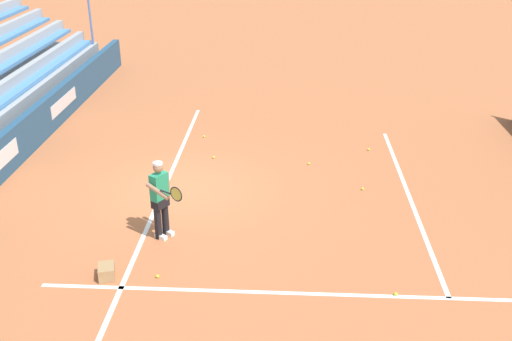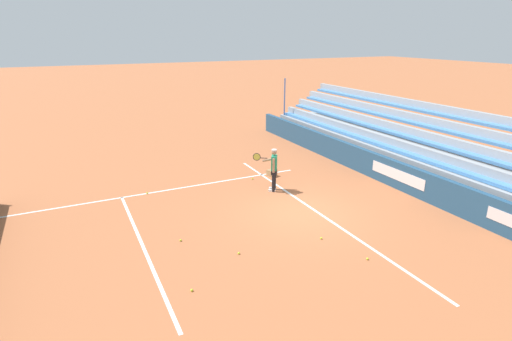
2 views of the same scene
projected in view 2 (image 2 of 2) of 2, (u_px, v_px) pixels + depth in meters
The scene contains 15 objects.
ground_plane at pixel (301, 212), 14.07m from camera, with size 160.00×160.00×0.00m, color #B7663D.
court_baseline_white at pixel (313, 209), 14.28m from camera, with size 12.00×0.10×0.01m, color white.
court_sideline_white at pixel (161, 191), 15.92m from camera, with size 0.10×12.00×0.01m, color white.
court_service_line_white at pixel (143, 246), 11.80m from camera, with size 8.22×0.10×0.01m, color white.
back_wall_sponsor_board at pixel (403, 177), 15.85m from camera, with size 23.42×0.25×1.10m.
bleacher_stand at pixel (443, 165), 16.71m from camera, with size 22.25×3.20×3.40m.
tennis_player at pixel (273, 169), 15.71m from camera, with size 0.94×0.84×1.71m.
ball_box_cardboard at pixel (272, 173), 17.62m from camera, with size 0.40×0.30×0.26m, color #A87F51.
tennis_ball_far_left at pixel (239, 253), 11.35m from camera, with size 0.07×0.07×0.07m, color #CCE533.
tennis_ball_by_box at pixel (321, 238), 12.18m from camera, with size 0.07×0.07×0.07m, color #CCE533.
tennis_ball_midcourt at pixel (181, 240), 12.06m from camera, with size 0.07×0.07×0.07m, color #CCE533.
tennis_ball_stray_back at pixel (367, 259), 11.06m from camera, with size 0.07×0.07×0.07m, color #CCE533.
tennis_ball_on_baseline at pixel (192, 290), 9.70m from camera, with size 0.07×0.07×0.07m, color #CCE533.
tennis_ball_far_right at pixel (253, 179), 17.21m from camera, with size 0.07×0.07×0.07m, color #CCE533.
tennis_ball_near_player at pixel (147, 193), 15.65m from camera, with size 0.07×0.07×0.07m, color #CCE533.
Camera 2 is at (-10.86, 7.05, 5.93)m, focal length 28.00 mm.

